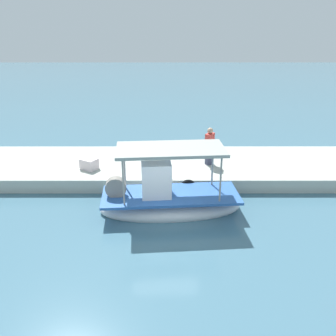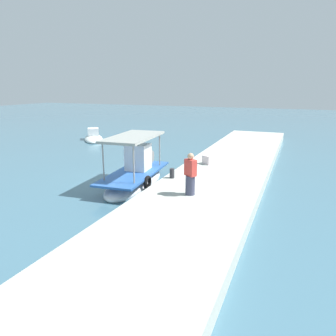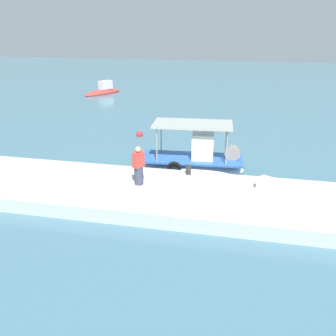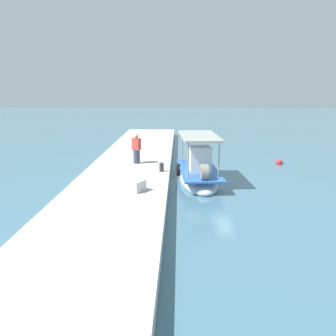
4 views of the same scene
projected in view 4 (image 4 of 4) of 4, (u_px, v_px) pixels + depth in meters
ground_plane at (211, 183)px, 19.05m from camera, size 120.00×120.00×0.00m
dock_quay at (127, 177)px, 19.13m from camera, size 36.00×4.72×0.61m
main_fishing_boat at (198, 174)px, 19.07m from camera, size 5.64×2.45×2.96m
fisherman_near_bollard at (136, 150)px, 20.85m from camera, size 0.54×0.57×1.77m
mooring_bollard at (162, 167)px, 19.00m from camera, size 0.24×0.24×0.48m
cargo_crate at (136, 186)px, 15.54m from camera, size 0.91×0.86×0.49m
marker_buoy at (279, 163)px, 23.49m from camera, size 0.47×0.47×0.47m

